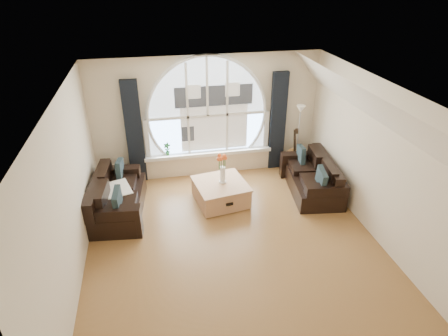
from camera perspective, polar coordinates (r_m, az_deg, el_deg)
ground at (r=6.73m, az=1.56°, el=-11.52°), size 5.00×5.50×0.01m
ceiling at (r=5.40m, az=1.93°, el=10.99°), size 5.00×5.50×0.01m
wall_back at (r=8.40m, az=-2.54°, el=7.72°), size 5.00×0.01×2.70m
wall_front at (r=3.92m, az=11.48°, el=-21.58°), size 5.00×0.01×2.70m
wall_left at (r=5.97m, az=-22.41°, el=-3.79°), size 0.01×5.50×2.70m
wall_right at (r=6.90m, az=22.39°, el=0.67°), size 0.01×5.50×2.70m
attic_slope at (r=6.37m, az=21.75°, el=8.40°), size 0.92×5.50×0.72m
arched_window at (r=8.28m, az=-2.54°, el=9.43°), size 2.60×0.06×2.15m
window_sill at (r=8.64m, az=-2.31°, el=2.28°), size 2.90×0.22×0.08m
window_frame at (r=8.25m, az=-2.51°, el=9.37°), size 2.76×0.08×2.15m
neighbor_house at (r=8.33m, az=-1.48°, el=8.66°), size 1.70×0.02×1.50m
curtain_left at (r=8.28m, az=-13.40°, el=5.16°), size 0.35×0.12×2.30m
curtain_right at (r=8.73m, az=8.11°, el=6.89°), size 0.35×0.12×2.30m
sofa_left at (r=7.57m, az=-15.75°, el=-3.93°), size 1.07×1.84×0.78m
sofa_right at (r=8.16m, az=13.09°, el=-1.07°), size 1.04×1.76×0.74m
coffee_chest at (r=7.68m, az=-0.49°, el=-3.59°), size 1.14×1.14×0.49m
throw_blanket at (r=7.52m, az=-16.10°, el=-3.33°), size 0.69×0.69×0.10m
vase_flowers at (r=7.41m, az=-0.20°, el=0.44°), size 0.24×0.24×0.70m
floor_lamp at (r=8.79m, az=11.07°, el=4.30°), size 0.24×0.24×1.60m
guitar at (r=8.98m, az=10.40°, el=3.00°), size 0.36×0.25×1.06m
potted_plant at (r=8.48m, az=-8.57°, el=2.84°), size 0.18×0.15×0.29m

